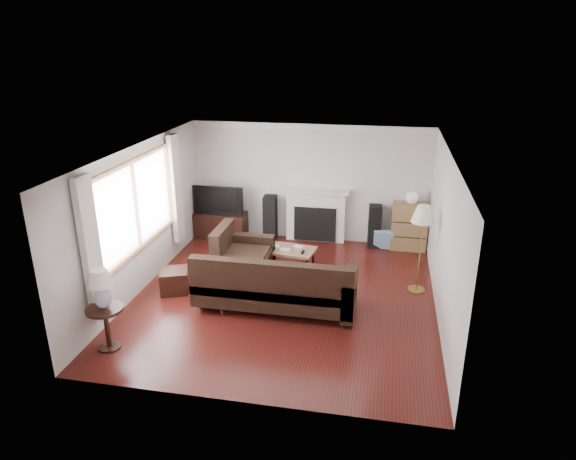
% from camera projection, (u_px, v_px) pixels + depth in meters
% --- Properties ---
extents(room, '(5.10, 5.60, 2.54)m').
position_uv_depth(room, '(285.00, 228.00, 8.31)').
color(room, '#481410').
rests_on(room, ground).
extents(window, '(0.12, 2.74, 1.54)m').
position_uv_depth(window, '(137.00, 205.00, 8.45)').
color(window, brown).
rests_on(window, room).
extents(curtain_near, '(0.10, 0.35, 2.10)m').
position_uv_depth(curtain_near, '(91.00, 249.00, 7.10)').
color(curtain_near, silver).
rests_on(curtain_near, room).
extents(curtain_far, '(0.10, 0.35, 2.10)m').
position_uv_depth(curtain_far, '(176.00, 189.00, 9.89)').
color(curtain_far, silver).
rests_on(curtain_far, room).
extents(fireplace, '(1.40, 0.26, 1.15)m').
position_uv_depth(fireplace, '(316.00, 215.00, 10.95)').
color(fireplace, white).
rests_on(fireplace, room).
extents(tv_stand, '(1.11, 0.50, 0.55)m').
position_uv_depth(tv_stand, '(221.00, 225.00, 11.26)').
color(tv_stand, black).
rests_on(tv_stand, ground).
extents(television, '(1.10, 0.14, 0.63)m').
position_uv_depth(television, '(220.00, 199.00, 11.05)').
color(television, black).
rests_on(television, tv_stand).
extents(speaker_left, '(0.28, 0.33, 0.97)m').
position_uv_depth(speaker_left, '(270.00, 218.00, 11.07)').
color(speaker_left, black).
rests_on(speaker_left, ground).
extents(speaker_right, '(0.28, 0.33, 0.90)m').
position_uv_depth(speaker_right, '(375.00, 226.00, 10.69)').
color(speaker_right, black).
rests_on(speaker_right, ground).
extents(bookshelf, '(0.72, 0.34, 1.00)m').
position_uv_depth(bookshelf, '(409.00, 227.00, 10.53)').
color(bookshelf, olive).
rests_on(bookshelf, ground).
extents(globe_lamp, '(0.25, 0.25, 0.25)m').
position_uv_depth(globe_lamp, '(412.00, 198.00, 10.31)').
color(globe_lamp, white).
rests_on(globe_lamp, bookshelf).
extents(sectional_sofa, '(2.79, 2.04, 0.90)m').
position_uv_depth(sectional_sofa, '(276.00, 282.00, 8.26)').
color(sectional_sofa, black).
rests_on(sectional_sofa, ground).
extents(coffee_table, '(1.15, 0.73, 0.42)m').
position_uv_depth(coffee_table, '(286.00, 259.00, 9.72)').
color(coffee_table, '#895E41').
rests_on(coffee_table, ground).
extents(footstool, '(0.60, 0.60, 0.39)m').
position_uv_depth(footstool, '(174.00, 281.00, 8.87)').
color(footstool, black).
rests_on(footstool, ground).
extents(floor_lamp, '(0.51, 0.51, 1.55)m').
position_uv_depth(floor_lamp, '(420.00, 249.00, 8.69)').
color(floor_lamp, '#A98C3A').
rests_on(floor_lamp, ground).
extents(side_table, '(0.52, 0.52, 0.64)m').
position_uv_depth(side_table, '(107.00, 328.00, 7.20)').
color(side_table, black).
rests_on(side_table, ground).
extents(table_lamp, '(0.35, 0.35, 0.57)m').
position_uv_depth(table_lamp, '(102.00, 289.00, 6.98)').
color(table_lamp, silver).
rests_on(table_lamp, side_table).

